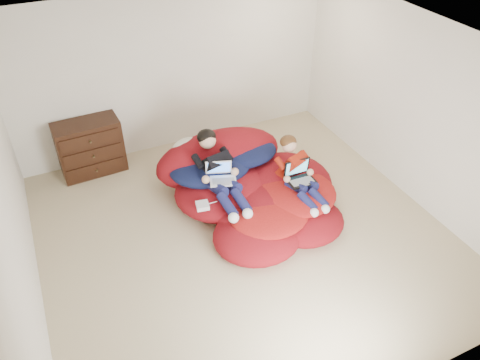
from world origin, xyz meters
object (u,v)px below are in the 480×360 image
at_px(beanbag_pile, 249,186).
at_px(younger_boy, 297,169).
at_px(dresser, 90,147).
at_px(laptop_white, 221,175).
at_px(laptop_black, 299,175).
at_px(older_boy, 217,168).

xyz_separation_m(beanbag_pile, younger_boy, (0.54, -0.33, 0.34)).
bearing_deg(dresser, laptop_white, -51.16).
height_order(dresser, laptop_black, dresser).
bearing_deg(laptop_white, beanbag_pile, 6.08).
bearing_deg(older_boy, beanbag_pile, -10.20).
height_order(older_boy, laptop_white, older_boy).
bearing_deg(laptop_black, dresser, 138.61).
relative_size(laptop_white, laptop_black, 1.10).
distance_m(beanbag_pile, younger_boy, 0.72).
xyz_separation_m(dresser, laptop_white, (1.40, -1.73, 0.22)).
xyz_separation_m(younger_boy, laptop_white, (-0.97, 0.29, 0.02)).
bearing_deg(dresser, beanbag_pile, -42.68).
relative_size(older_boy, younger_boy, 1.22).
distance_m(beanbag_pile, laptop_black, 0.73).
relative_size(beanbag_pile, laptop_black, 6.40).
bearing_deg(dresser, laptop_black, -41.39).
height_order(beanbag_pile, older_boy, older_boy).
bearing_deg(older_boy, laptop_white, -90.00).
bearing_deg(laptop_black, younger_boy, 90.00).
distance_m(dresser, laptop_white, 2.24).
distance_m(dresser, laptop_black, 3.16).
xyz_separation_m(dresser, beanbag_pile, (1.83, -1.69, -0.15)).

